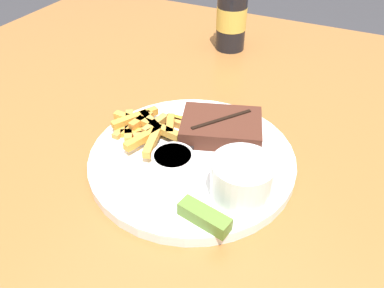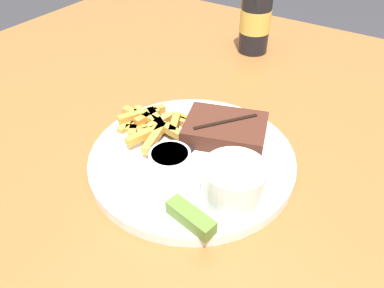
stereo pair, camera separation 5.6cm
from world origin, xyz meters
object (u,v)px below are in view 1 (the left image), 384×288
dinner_plate (192,159)px  knife_utensil (197,136)px  dipping_sauce_cup (173,162)px  beer_bottle (232,16)px  pickle_spear (204,217)px  coleslaw_cup (242,177)px  steak_portion (221,127)px  fork_utensil (142,143)px

dinner_plate → knife_utensil: (-0.01, 0.04, 0.01)m
dipping_sauce_cup → beer_bottle: bearing=101.2°
dinner_plate → pickle_spear: 0.13m
coleslaw_cup → beer_bottle: (-0.20, 0.47, 0.03)m
dipping_sauce_cup → beer_bottle: (-0.09, 0.46, 0.04)m
steak_portion → pickle_spear: (0.05, -0.18, -0.00)m
dinner_plate → dipping_sauce_cup: bearing=-101.6°
dipping_sauce_cup → fork_utensil: dipping_sauce_cup is taller
pickle_spear → beer_bottle: size_ratio=0.33×
coleslaw_cup → knife_utensil: bearing=140.5°
knife_utensil → beer_bottle: bearing=10.7°
steak_portion → fork_utensil: steak_portion is taller
dinner_plate → steak_portion: (0.02, 0.07, 0.02)m
steak_portion → knife_utensil: steak_portion is taller
dinner_plate → steak_portion: steak_portion is taller
dinner_plate → fork_utensil: bearing=-171.2°
beer_bottle → dinner_plate: bearing=-76.5°
steak_portion → coleslaw_cup: size_ratio=1.80×
knife_utensil → dinner_plate: bearing=-167.4°
dinner_plate → fork_utensil: fork_utensil is taller
coleslaw_cup → fork_utensil: (-0.18, 0.03, -0.03)m
beer_bottle → pickle_spear: bearing=-72.1°
coleslaw_cup → fork_utensil: size_ratio=0.62×
coleslaw_cup → pickle_spear: coleslaw_cup is taller
pickle_spear → knife_utensil: size_ratio=0.44×
dinner_plate → beer_bottle: beer_bottle is taller
steak_portion → pickle_spear: bearing=-74.1°
pickle_spear → coleslaw_cup: bearing=69.9°
dinner_plate → pickle_spear: bearing=-57.5°
steak_portion → beer_bottle: bearing=108.9°
dinner_plate → knife_utensil: size_ratio=1.91×
steak_portion → knife_utensil: bearing=-141.0°
pickle_spear → fork_utensil: pickle_spear is taller
coleslaw_cup → fork_utensil: 0.18m
knife_utensil → beer_bottle: size_ratio=0.76×
dinner_plate → beer_bottle: (-0.10, 0.42, 0.07)m
dipping_sauce_cup → pickle_spear: bearing=-40.2°
coleslaw_cup → dipping_sauce_cup: (-0.10, 0.00, -0.02)m
dinner_plate → pickle_spear: size_ratio=4.34×
fork_utensil → steak_portion: bearing=28.8°
knife_utensil → beer_bottle: beer_bottle is taller
fork_utensil → knife_utensil: knife_utensil is taller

